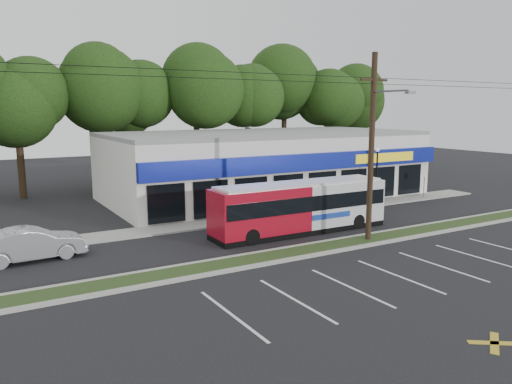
{
  "coord_description": "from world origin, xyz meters",
  "views": [
    {
      "loc": [
        -15.6,
        -18.68,
        7.13
      ],
      "look_at": [
        -1.74,
        5.0,
        2.53
      ],
      "focal_mm": 35.0,
      "sensor_mm": 36.0,
      "label": 1
    }
  ],
  "objects_px": {
    "lamp_post": "(377,169)",
    "metrobus": "(301,206)",
    "car_dark": "(338,199)",
    "pedestrian_b": "(356,205)",
    "car_silver": "(32,244)",
    "pedestrian_a": "(315,204)",
    "sign_post": "(425,179)",
    "utility_pole": "(370,142)"
  },
  "relations": [
    {
      "from": "metrobus",
      "to": "pedestrian_a",
      "type": "relative_size",
      "value": 6.15
    },
    {
      "from": "car_silver",
      "to": "pedestrian_a",
      "type": "distance_m",
      "value": 17.53
    },
    {
      "from": "lamp_post",
      "to": "metrobus",
      "type": "relative_size",
      "value": 0.39
    },
    {
      "from": "metrobus",
      "to": "car_dark",
      "type": "xyz_separation_m",
      "value": [
        6.15,
        4.0,
        -0.82
      ]
    },
    {
      "from": "metrobus",
      "to": "pedestrian_a",
      "type": "bearing_deg",
      "value": 42.03
    },
    {
      "from": "sign_post",
      "to": "utility_pole",
      "type": "bearing_deg",
      "value": -149.85
    },
    {
      "from": "car_dark",
      "to": "pedestrian_b",
      "type": "bearing_deg",
      "value": 174.7
    },
    {
      "from": "sign_post",
      "to": "car_silver",
      "type": "xyz_separation_m",
      "value": [
        -29.22,
        -2.12,
        -0.76
      ]
    },
    {
      "from": "sign_post",
      "to": "metrobus",
      "type": "xyz_separation_m",
      "value": [
        -15.02,
        -4.08,
        0.01
      ]
    },
    {
      "from": "pedestrian_a",
      "to": "metrobus",
      "type": "bearing_deg",
      "value": 19.24
    },
    {
      "from": "pedestrian_b",
      "to": "lamp_post",
      "type": "bearing_deg",
      "value": -118.28
    },
    {
      "from": "sign_post",
      "to": "pedestrian_b",
      "type": "bearing_deg",
      "value": -164.81
    },
    {
      "from": "pedestrian_a",
      "to": "pedestrian_b",
      "type": "relative_size",
      "value": 1.09
    },
    {
      "from": "utility_pole",
      "to": "metrobus",
      "type": "distance_m",
      "value": 5.57
    },
    {
      "from": "metrobus",
      "to": "pedestrian_b",
      "type": "bearing_deg",
      "value": 15.55
    },
    {
      "from": "utility_pole",
      "to": "sign_post",
      "type": "xyz_separation_m",
      "value": [
        13.17,
        7.65,
        -3.86
      ]
    },
    {
      "from": "pedestrian_a",
      "to": "lamp_post",
      "type": "bearing_deg",
      "value": 169.07
    },
    {
      "from": "metrobus",
      "to": "pedestrian_b",
      "type": "xyz_separation_m",
      "value": [
        5.54,
        1.5,
        -0.74
      ]
    },
    {
      "from": "lamp_post",
      "to": "pedestrian_a",
      "type": "height_order",
      "value": "lamp_post"
    },
    {
      "from": "lamp_post",
      "to": "sign_post",
      "type": "xyz_separation_m",
      "value": [
        5.0,
        -0.23,
        -1.12
      ]
    },
    {
      "from": "sign_post",
      "to": "car_dark",
      "type": "relative_size",
      "value": 0.51
    },
    {
      "from": "utility_pole",
      "to": "sign_post",
      "type": "height_order",
      "value": "utility_pole"
    },
    {
      "from": "lamp_post",
      "to": "pedestrian_a",
      "type": "distance_m",
      "value": 7.08
    },
    {
      "from": "car_dark",
      "to": "pedestrian_b",
      "type": "distance_m",
      "value": 2.57
    },
    {
      "from": "utility_pole",
      "to": "car_silver",
      "type": "relative_size",
      "value": 10.37
    },
    {
      "from": "pedestrian_a",
      "to": "pedestrian_b",
      "type": "bearing_deg",
      "value": 124.82
    },
    {
      "from": "car_dark",
      "to": "pedestrian_b",
      "type": "relative_size",
      "value": 2.65
    },
    {
      "from": "pedestrian_a",
      "to": "pedestrian_b",
      "type": "distance_m",
      "value": 2.66
    },
    {
      "from": "lamp_post",
      "to": "utility_pole",
      "type": "bearing_deg",
      "value": -136.05
    },
    {
      "from": "lamp_post",
      "to": "car_silver",
      "type": "height_order",
      "value": "lamp_post"
    },
    {
      "from": "utility_pole",
      "to": "lamp_post",
      "type": "height_order",
      "value": "utility_pole"
    },
    {
      "from": "car_silver",
      "to": "pedestrian_a",
      "type": "height_order",
      "value": "pedestrian_a"
    },
    {
      "from": "utility_pole",
      "to": "pedestrian_a",
      "type": "relative_size",
      "value": 27.93
    },
    {
      "from": "utility_pole",
      "to": "pedestrian_b",
      "type": "bearing_deg",
      "value": 54.02
    },
    {
      "from": "sign_post",
      "to": "car_silver",
      "type": "distance_m",
      "value": 29.3
    },
    {
      "from": "car_silver",
      "to": "pedestrian_b",
      "type": "relative_size",
      "value": 2.93
    },
    {
      "from": "car_dark",
      "to": "car_silver",
      "type": "height_order",
      "value": "car_silver"
    },
    {
      "from": "car_dark",
      "to": "lamp_post",
      "type": "bearing_deg",
      "value": -77.26
    },
    {
      "from": "car_silver",
      "to": "sign_post",
      "type": "bearing_deg",
      "value": -89.19
    },
    {
      "from": "utility_pole",
      "to": "pedestrian_b",
      "type": "xyz_separation_m",
      "value": [
        3.68,
        5.07,
        -4.59
      ]
    },
    {
      "from": "car_silver",
      "to": "pedestrian_b",
      "type": "distance_m",
      "value": 19.74
    },
    {
      "from": "metrobus",
      "to": "car_silver",
      "type": "xyz_separation_m",
      "value": [
        -14.19,
        1.95,
        -0.77
      ]
    }
  ]
}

